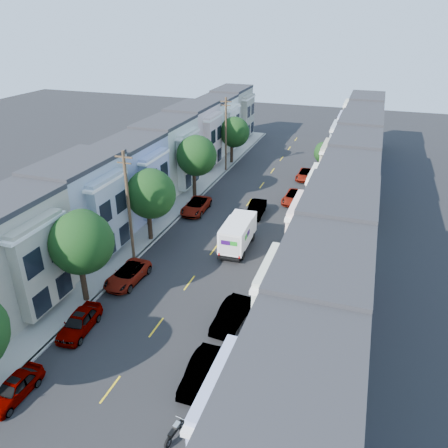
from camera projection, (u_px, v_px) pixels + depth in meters
name	position (u px, v px, depth m)	size (l,w,h in m)	color
ground	(189.00, 283.00, 36.15)	(160.00, 160.00, 0.00)	black
road_slab	(242.00, 212.00, 48.91)	(12.00, 70.00, 0.02)	black
curb_left	(192.00, 205.00, 50.64)	(0.30, 70.00, 0.15)	gray
curb_right	(295.00, 219.00, 47.11)	(0.30, 70.00, 0.15)	gray
sidewalk_left	(182.00, 203.00, 51.02)	(2.60, 70.00, 0.15)	gray
sidewalk_right	(307.00, 221.00, 46.73)	(2.60, 70.00, 0.15)	gray
centerline	(242.00, 212.00, 48.91)	(0.12, 70.00, 0.01)	gold
townhouse_row_left	(153.00, 200.00, 52.17)	(5.00, 70.00, 8.50)	white
townhouse_row_right	(344.00, 227.00, 45.66)	(5.00, 70.00, 8.50)	white
tree_b	(80.00, 243.00, 31.59)	(4.70, 4.70, 7.56)	black
tree_c	(150.00, 194.00, 40.84)	(4.70, 4.70, 7.26)	black
tree_d	(196.00, 156.00, 50.29)	(4.70, 4.70, 7.68)	black
tree_e	(234.00, 132.00, 62.83)	(4.36, 4.36, 6.85)	black
tree_far_r	(323.00, 153.00, 57.49)	(2.75, 2.75, 4.88)	black
utility_pole_near	(129.00, 207.00, 37.44)	(1.60, 0.26, 10.00)	#42301E
utility_pole_far	(226.00, 135.00, 59.56)	(1.60, 0.26, 10.00)	#42301E
fedex_truck	(238.00, 233.00, 40.88)	(2.27, 5.90, 2.83)	silver
lead_sedan	(256.00, 209.00, 47.94)	(1.56, 4.43, 1.48)	black
parked_left_a	(14.00, 388.00, 25.19)	(1.53, 4.00, 1.30)	black
parked_left_b	(79.00, 322.00, 30.45)	(1.70, 4.45, 1.44)	black
parked_left_c	(128.00, 275.00, 36.05)	(2.20, 4.77, 1.33)	#B6B7BA
parked_left_d	(196.00, 206.00, 48.75)	(2.34, 5.07, 1.41)	black
parked_right_a	(202.00, 372.00, 26.25)	(1.53, 4.33, 1.44)	#4A4A4A
parked_right_b	(231.00, 315.00, 31.14)	(1.57, 4.46, 1.49)	silver
parked_right_c	(294.00, 197.00, 51.27)	(2.12, 4.60, 1.28)	black
parked_right_d	(305.00, 175.00, 58.42)	(2.07, 4.48, 1.24)	black
motorcycle	(175.00, 431.00, 22.92)	(0.25, 1.85, 0.73)	black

